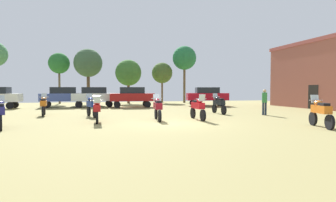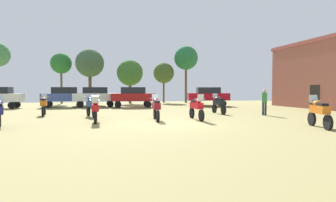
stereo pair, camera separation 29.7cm
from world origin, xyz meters
name	(u,v)px [view 2 (the right image)]	position (x,y,z in m)	size (l,w,h in m)	color
ground_plane	(168,123)	(0.00, 0.00, 0.01)	(44.00, 52.00, 0.02)	olive
motorcycle_1	(91,105)	(-4.16, 4.22, 0.75)	(0.81, 2.16, 1.49)	black
motorcycle_2	(319,112)	(6.30, -3.43, 0.75)	(0.82, 2.11, 1.50)	black
motorcycle_3	(156,108)	(-0.43, 1.22, 0.75)	(0.62, 2.24, 1.49)	black
motorcycle_5	(219,104)	(4.78, 4.46, 0.74)	(0.62, 2.15, 1.48)	black
motorcycle_6	(44,105)	(-7.32, 5.86, 0.76)	(0.64, 2.19, 1.50)	black
motorcycle_7	(197,107)	(1.90, 0.99, 0.75)	(0.62, 2.24, 1.49)	black
motorcycle_8	(96,109)	(-3.77, 1.10, 0.73)	(0.62, 2.18, 1.44)	black
car_1	(208,95)	(7.41, 13.26, 1.19)	(4.56, 2.57, 2.00)	black
car_2	(133,96)	(-0.59, 13.16, 1.19)	(4.36, 1.94, 2.00)	black
car_3	(65,96)	(-7.19, 14.56, 1.19)	(4.46, 2.23, 2.00)	black
car_4	(95,95)	(-4.25, 14.44, 1.19)	(4.37, 1.97, 2.00)	black
person_1	(264,100)	(7.37, 2.67, 1.07)	(0.41, 0.41, 1.78)	#222D3D
tree_1	(186,58)	(7.32, 21.14, 5.98)	(3.17, 3.17, 7.60)	brown
tree_2	(130,73)	(-0.17, 21.09, 3.91)	(3.32, 3.32, 5.58)	brown
tree_4	(90,63)	(-5.13, 21.83, 5.09)	(3.53, 3.53, 6.88)	#4D3925
tree_5	(164,73)	(4.48, 22.16, 4.03)	(2.79, 2.79, 5.42)	brown
tree_6	(61,64)	(-8.68, 22.77, 5.06)	(2.60, 2.60, 6.38)	brown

